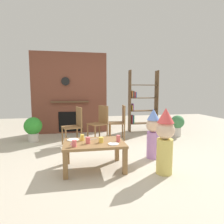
# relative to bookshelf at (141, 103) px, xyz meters

# --- Properties ---
(ground_plane) EXTENTS (12.00, 12.00, 0.00)m
(ground_plane) POSITION_rel_bookshelf_xyz_m (-1.45, -2.40, -0.88)
(ground_plane) COLOR #BCB29E
(brick_fireplace_feature) EXTENTS (2.20, 0.28, 2.40)m
(brick_fireplace_feature) POSITION_rel_bookshelf_xyz_m (-2.18, 0.20, 0.31)
(brick_fireplace_feature) COLOR brown
(brick_fireplace_feature) RESTS_ON ground_plane
(bookshelf) EXTENTS (0.90, 0.28, 1.90)m
(bookshelf) POSITION_rel_bookshelf_xyz_m (0.00, 0.00, 0.00)
(bookshelf) COLOR brown
(bookshelf) RESTS_ON ground_plane
(coffee_table) EXTENTS (0.98, 0.69, 0.45)m
(coffee_table) POSITION_rel_bookshelf_xyz_m (-1.72, -2.65, -0.51)
(coffee_table) COLOR olive
(coffee_table) RESTS_ON ground_plane
(paper_cup_near_left) EXTENTS (0.07, 0.07, 0.10)m
(paper_cup_near_left) POSITION_rel_bookshelf_xyz_m (-2.03, -2.86, -0.38)
(paper_cup_near_left) COLOR #E5666B
(paper_cup_near_left) RESTS_ON coffee_table
(paper_cup_near_right) EXTENTS (0.06, 0.06, 0.11)m
(paper_cup_near_right) POSITION_rel_bookshelf_xyz_m (-1.32, -2.70, -0.38)
(paper_cup_near_right) COLOR #E5666B
(paper_cup_near_right) RESTS_ON coffee_table
(paper_cup_center) EXTENTS (0.07, 0.07, 0.10)m
(paper_cup_center) POSITION_rel_bookshelf_xyz_m (-1.91, -2.52, -0.38)
(paper_cup_center) COLOR #F2CC4C
(paper_cup_center) RESTS_ON coffee_table
(paper_cup_far_left) EXTENTS (0.08, 0.08, 0.09)m
(paper_cup_far_left) POSITION_rel_bookshelf_xyz_m (-1.61, -2.71, -0.39)
(paper_cup_far_left) COLOR #F2CC4C
(paper_cup_far_left) RESTS_ON coffee_table
(paper_cup_far_right) EXTENTS (0.07, 0.07, 0.10)m
(paper_cup_far_right) POSITION_rel_bookshelf_xyz_m (-1.82, -2.72, -0.38)
(paper_cup_far_right) COLOR #E5666B
(paper_cup_far_right) RESTS_ON coffee_table
(paper_plate_front) EXTENTS (0.20, 0.20, 0.01)m
(paper_plate_front) POSITION_rel_bookshelf_xyz_m (-2.06, -2.46, -0.43)
(paper_plate_front) COLOR white
(paper_plate_front) RESTS_ON coffee_table
(paper_plate_rear) EXTENTS (0.17, 0.17, 0.01)m
(paper_plate_rear) POSITION_rel_bookshelf_xyz_m (-1.43, -2.84, -0.43)
(paper_plate_rear) COLOR white
(paper_plate_rear) RESTS_ON coffee_table
(birthday_cake_slice) EXTENTS (0.10, 0.10, 0.07)m
(birthday_cake_slice) POSITION_rel_bookshelf_xyz_m (-2.05, -2.74, -0.40)
(birthday_cake_slice) COLOR pink
(birthday_cake_slice) RESTS_ON coffee_table
(table_fork) EXTENTS (0.15, 0.06, 0.01)m
(table_fork) POSITION_rel_bookshelf_xyz_m (-1.73, -2.47, -0.43)
(table_fork) COLOR silver
(table_fork) RESTS_ON coffee_table
(child_with_cone_hat) EXTENTS (0.28, 0.28, 1.03)m
(child_with_cone_hat) POSITION_rel_bookshelf_xyz_m (-0.66, -3.04, -0.34)
(child_with_cone_hat) COLOR #E0CC66
(child_with_cone_hat) RESTS_ON ground_plane
(child_in_pink) EXTENTS (0.26, 0.26, 0.95)m
(child_in_pink) POSITION_rel_bookshelf_xyz_m (-0.57, -2.35, -0.38)
(child_in_pink) COLOR #B27FCC
(child_in_pink) RESTS_ON ground_plane
(dining_chair_left) EXTENTS (0.50, 0.50, 0.90)m
(dining_chair_left) POSITION_rel_bookshelf_xyz_m (-2.02, -1.22, -0.37)
(dining_chair_left) COLOR olive
(dining_chair_left) RESTS_ON ground_plane
(dining_chair_middle) EXTENTS (0.54, 0.54, 0.90)m
(dining_chair_middle) POSITION_rel_bookshelf_xyz_m (-1.40, -0.91, -0.37)
(dining_chair_middle) COLOR olive
(dining_chair_middle) RESTS_ON ground_plane
(dining_chair_right) EXTENTS (0.44, 0.44, 0.90)m
(dining_chair_right) POSITION_rel_bookshelf_xyz_m (-0.87, -0.89, -0.37)
(dining_chair_right) COLOR olive
(dining_chair_right) RESTS_ON ground_plane
(potted_plant_tall) EXTENTS (0.37, 0.37, 0.60)m
(potted_plant_tall) POSITION_rel_bookshelf_xyz_m (0.77, -0.87, -0.52)
(potted_plant_tall) COLOR beige
(potted_plant_tall) RESTS_ON ground_plane
(potted_plant_short) EXTENTS (0.44, 0.44, 0.62)m
(potted_plant_short) POSITION_rel_bookshelf_xyz_m (-3.08, -0.69, -0.53)
(potted_plant_short) COLOR beige
(potted_plant_short) RESTS_ON ground_plane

